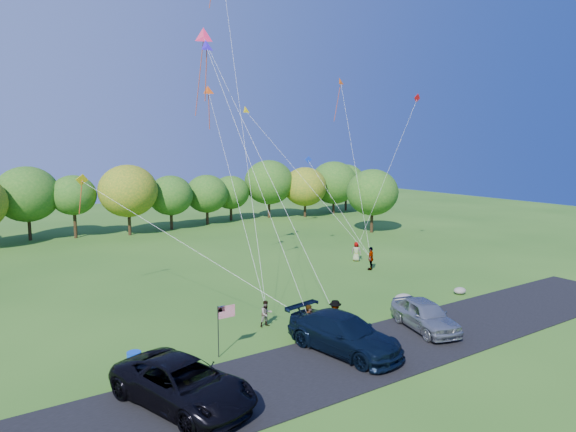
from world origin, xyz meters
name	(u,v)px	position (x,y,z in m)	size (l,w,h in m)	color
ground	(324,329)	(0.00, 0.00, 0.00)	(140.00, 140.00, 0.00)	#295718
asphalt_lane	(373,352)	(0.00, -4.00, 0.03)	(44.00, 6.00, 0.06)	black
treeline	(165,192)	(4.23, 36.32, 4.72)	(77.50, 27.22, 8.49)	#3A2915
minivan_dark	(183,383)	(-9.97, -3.75, 0.97)	(3.01, 6.52, 1.81)	black
minivan_navy	(344,334)	(-1.23, -3.22, 0.99)	(2.60, 6.40, 1.86)	black
minivan_silver	(425,315)	(4.53, -3.34, 0.91)	(2.00, 4.96, 1.69)	#969A9F
flyer_a	(310,322)	(-1.59, -0.80, 0.95)	(0.69, 0.45, 1.90)	#4C4C59
flyer_b	(266,314)	(-2.54, 2.13, 0.76)	(0.74, 0.58, 1.52)	#4C4C59
flyer_c	(335,316)	(0.16, -0.78, 0.92)	(1.19, 0.69, 1.85)	#4C4C59
flyer_d	(371,258)	(11.56, 8.68, 0.97)	(1.13, 0.47, 1.93)	#4C4C59
flyer_e	(356,251)	(12.69, 11.77, 0.87)	(0.85, 0.55, 1.74)	#4C4C59
park_bench	(131,374)	(-11.15, -0.80, 0.51)	(1.68, 0.76, 0.95)	black
trash_barrel	(134,362)	(-10.66, 0.40, 0.48)	(0.65, 0.65, 0.97)	#0C3DB6
flag_assembly	(223,318)	(-6.42, -0.24, 1.95)	(0.96, 0.62, 2.59)	black
boulder_near	(403,299)	(7.13, 0.75, 0.33)	(1.30, 1.02, 0.65)	gray
boulder_far	(460,291)	(12.00, 0.10, 0.24)	(0.91, 0.76, 0.47)	slate
kites_aloft	(239,52)	(2.22, 13.78, 17.31)	(27.78, 10.23, 18.76)	#D31747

